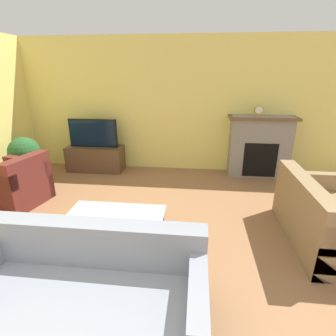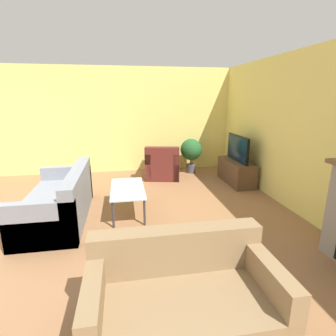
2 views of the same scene
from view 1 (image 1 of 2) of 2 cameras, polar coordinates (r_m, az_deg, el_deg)
name	(u,v)px [view 1 (image 1 of 2)]	position (r m, az deg, el deg)	size (l,w,h in m)	color
wall_back	(165,106)	(5.59, -0.77, 13.32)	(8.94, 0.06, 2.70)	#EADB72
fireplace	(259,145)	(5.59, 19.27, 4.72)	(1.29, 0.46, 1.22)	gray
tv_stand	(96,158)	(5.86, -15.46, 2.02)	(1.18, 0.46, 0.53)	brown
tv	(93,133)	(5.72, -15.99, 7.30)	(1.02, 0.06, 0.58)	black
couch_sectional	(86,299)	(2.47, -17.38, -25.56)	(1.93, 0.90, 0.82)	gray
couch_loveseat	(323,220)	(3.83, 30.66, -9.76)	(0.86, 1.53, 0.82)	#8C704C
armchair_by_window	(15,186)	(4.88, -30.30, -3.41)	(1.04, 0.98, 0.82)	#5B231E
coffee_table	(116,217)	(3.23, -11.32, -10.40)	(1.15, 0.56, 0.45)	#333338
potted_plant	(25,154)	(5.57, -28.76, 2.72)	(0.56, 0.56, 0.90)	#47474C
mantel_clock	(259,111)	(5.44, 19.12, 11.73)	(0.17, 0.07, 0.20)	#B79338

